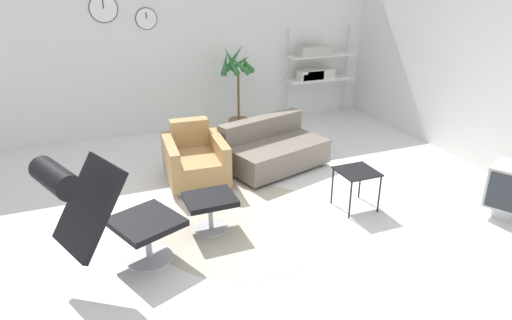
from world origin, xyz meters
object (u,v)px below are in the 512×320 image
at_px(ottoman, 210,205).
at_px(couch_low, 273,151).
at_px(lounge_chair, 102,207).
at_px(potted_plant, 238,94).
at_px(armchair_red, 195,161).
at_px(side_table, 357,175).
at_px(shelf_unit, 316,69).

distance_m(ottoman, couch_low, 1.78).
height_order(lounge_chair, potted_plant, potted_plant).
bearing_deg(couch_low, potted_plant, -108.08).
distance_m(couch_low, potted_plant, 1.61).
bearing_deg(couch_low, armchair_red, -15.55).
height_order(lounge_chair, ottoman, lounge_chair).
height_order(armchair_red, side_table, armchair_red).
relative_size(ottoman, armchair_red, 0.55).
bearing_deg(shelf_unit, armchair_red, -146.34).
height_order(lounge_chair, armchair_red, lounge_chair).
distance_m(ottoman, armchair_red, 1.25).
height_order(couch_low, potted_plant, potted_plant).
height_order(lounge_chair, couch_low, lounge_chair).
distance_m(ottoman, shelf_unit, 4.24).
bearing_deg(lounge_chair, armchair_red, 121.29).
bearing_deg(potted_plant, ottoman, -115.17).
bearing_deg(couch_low, lounge_chair, 19.83).
distance_m(ottoman, potted_plant, 3.13).
xyz_separation_m(couch_low, potted_plant, (0.05, 1.56, 0.41)).
relative_size(lounge_chair, side_table, 2.63).
height_order(armchair_red, shelf_unit, shelf_unit).
bearing_deg(lounge_chair, side_table, 73.29).
height_order(ottoman, shelf_unit, shelf_unit).
distance_m(lounge_chair, shelf_unit, 5.27).
relative_size(armchair_red, side_table, 2.01).
xyz_separation_m(lounge_chair, couch_low, (2.33, 1.70, -0.47)).
height_order(couch_low, side_table, couch_low).
relative_size(ottoman, side_table, 1.10).
bearing_deg(armchair_red, side_table, 141.11).
bearing_deg(ottoman, potted_plant, 64.83).
bearing_deg(armchair_red, ottoman, 86.38).
distance_m(lounge_chair, armchair_red, 2.13).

